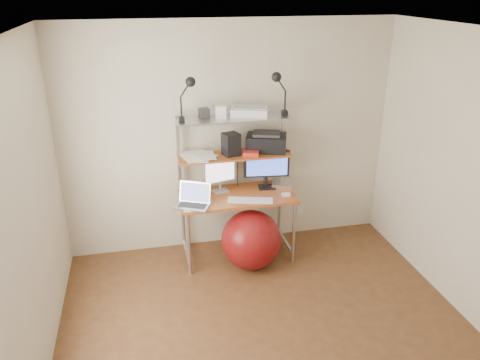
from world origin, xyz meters
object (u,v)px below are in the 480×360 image
(monitor_silver, at_px, (220,173))
(monitor_black, at_px, (267,166))
(printer, at_px, (266,142))
(exercise_ball, at_px, (251,240))
(laptop, at_px, (194,200))

(monitor_silver, bearing_deg, monitor_black, -14.72)
(monitor_silver, xyz_separation_m, monitor_black, (0.51, 0.00, 0.03))
(printer, bearing_deg, exercise_ball, -103.56)
(monitor_black, height_order, laptop, monitor_black)
(monitor_silver, bearing_deg, printer, -9.59)
(monitor_silver, xyz_separation_m, printer, (0.52, 0.05, 0.29))
(printer, bearing_deg, monitor_black, -76.84)
(monitor_black, relative_size, laptop, 1.22)
(monitor_black, bearing_deg, printer, 91.62)
(monitor_silver, relative_size, laptop, 1.01)
(monitor_black, height_order, exercise_ball, monitor_black)
(monitor_silver, height_order, monitor_black, monitor_black)
(laptop, bearing_deg, printer, 46.48)
(laptop, bearing_deg, monitor_silver, 65.90)
(printer, distance_m, exercise_ball, 1.05)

